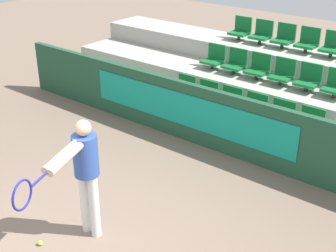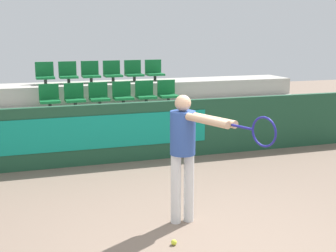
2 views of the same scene
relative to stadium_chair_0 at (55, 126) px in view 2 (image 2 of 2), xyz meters
The scene contains 25 objects.
ground_plane 4.76m from the stadium_chair_0, 73.84° to the right, with size 30.00×30.00×0.00m, color #7A6656.
barrier_wall 1.48m from the stadium_chair_0, 29.18° to the right, with size 10.00×0.14×1.11m.
bleacher_tier_front 1.39m from the stadium_chair_0, ahead, with size 9.60×1.04×0.40m.
bleacher_tier_middle 1.62m from the stadium_chair_0, 35.18° to the left, with size 9.60×1.04×0.80m.
bleacher_tier_back 2.37m from the stadium_chair_0, 56.29° to the left, with size 9.60×1.04×1.20m.
stadium_chair_0 is the anchor object (origin of this frame).
stadium_chair_1 0.53m from the stadium_chair_0, ahead, with size 0.41×0.37×0.51m.
stadium_chair_2 1.05m from the stadium_chair_0, ahead, with size 0.41×0.37×0.51m.
stadium_chair_3 1.58m from the stadium_chair_0, ahead, with size 0.41×0.37×0.51m.
stadium_chair_4 2.10m from the stadium_chair_0, ahead, with size 0.41×0.37×0.51m.
stadium_chair_5 2.63m from the stadium_chair_0, ahead, with size 0.41×0.37×0.51m.
stadium_chair_6 1.12m from the stadium_chair_0, 90.00° to the left, with size 0.41×0.37×0.51m.
stadium_chair_7 1.23m from the stadium_chair_0, 63.27° to the left, with size 0.41×0.37×0.51m.
stadium_chair_8 1.53m from the stadium_chair_0, 44.79° to the left, with size 0.41×0.37×0.51m.
stadium_chair_9 1.93m from the stadium_chair_0, 33.50° to the left, with size 0.41×0.37×0.51m.
stadium_chair_10 2.38m from the stadium_chair_0, 26.40° to the left, with size 0.41×0.37×0.51m.
stadium_chair_11 2.86m from the stadium_chair_0, 21.66° to the left, with size 0.41×0.37×0.51m.
stadium_chair_12 2.24m from the stadium_chair_0, 90.00° to the left, with size 0.41×0.37×0.51m.
stadium_chair_13 2.30m from the stadium_chair_0, 75.87° to the left, with size 0.41×0.37×0.51m.
stadium_chair_14 2.47m from the stadium_chair_0, 63.27° to the left, with size 0.41×0.37×0.51m.
stadium_chair_15 2.74m from the stadium_chair_0, 52.93° to the left, with size 0.41×0.37×0.51m.
stadium_chair_16 3.07m from the stadium_chair_0, 44.79° to the left, with size 0.41×0.37×0.51m.
stadium_chair_17 3.45m from the stadium_chair_0, 38.46° to the left, with size 0.41×0.37×0.51m.
tennis_player 4.02m from the stadium_chair_0, 71.44° to the right, with size 0.66×1.52×1.65m.
tennis_ball 4.45m from the stadium_chair_0, 77.91° to the right, with size 0.07×0.07×0.07m.
Camera 2 is at (-2.03, -4.49, 2.42)m, focal length 50.00 mm.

